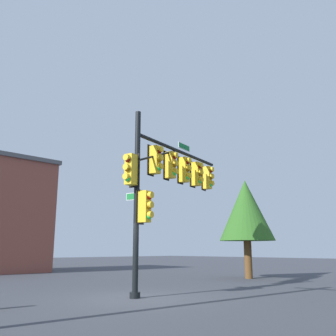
# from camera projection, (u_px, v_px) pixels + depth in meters

# --- Properties ---
(ground_plane) EXTENTS (120.00, 120.00, 0.00)m
(ground_plane) POSITION_uv_depth(u_px,v_px,m) (135.00, 298.00, 12.46)
(ground_plane) COLOR #3B3E44
(signal_pole_assembly) EXTENTS (6.63, 2.23, 6.64)m
(signal_pole_assembly) POSITION_uv_depth(u_px,v_px,m) (169.00, 177.00, 15.01)
(signal_pole_assembly) COLOR black
(signal_pole_assembly) RESTS_ON ground_plane
(tree_mid) EXTENTS (3.17, 3.17, 5.62)m
(tree_mid) POSITION_uv_depth(u_px,v_px,m) (246.00, 210.00, 21.67)
(tree_mid) COLOR brown
(tree_mid) RESTS_ON ground_plane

